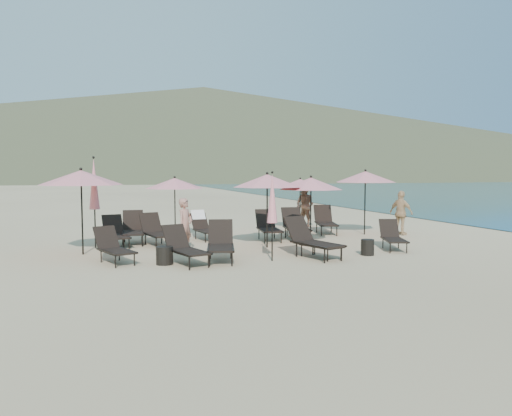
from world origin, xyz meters
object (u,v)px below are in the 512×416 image
object	(u,v)px
lounger_12	(156,231)
umbrella_closed_0	(272,199)
lounger_1	(185,247)
umbrella_open_2	(311,184)
beachgoer_a	(185,225)
lounger_5	(393,236)
lounger_0	(114,247)
lounger_2	(221,243)
umbrella_open_5	(365,177)
umbrella_open_1	(267,181)
lounger_10	(295,225)
umbrella_open_0	(81,178)
beachgoer_c	(401,213)
umbrella_open_4	(300,184)
lounger_6	(116,232)
lounger_13	(296,225)
lounger_8	(203,226)
beachgoer_b	(305,205)
lounger_3	(312,239)
lounger_4	(314,241)
side_table_1	(368,247)
umbrella_open_3	(175,183)
side_table_0	(165,256)
lounger_7	(133,228)
lounger_9	(268,226)

from	to	relation	value
lounger_12	umbrella_closed_0	size ratio (longest dim) A/B	0.77
lounger_1	umbrella_closed_0	bearing A→B (deg)	-22.65
umbrella_open_2	beachgoer_a	world-z (taller)	umbrella_open_2
umbrella_open_2	umbrella_closed_0	xyz separation A→B (m)	(-2.03, -2.12, -0.32)
lounger_5	lounger_0	bearing A→B (deg)	-162.70
beachgoer_a	lounger_2	bearing A→B (deg)	-113.44
lounger_5	beachgoer_a	xyz separation A→B (m)	(-6.02, 1.32, 0.39)
umbrella_open_5	umbrella_open_1	bearing A→B (deg)	-156.96
lounger_10	umbrella_open_0	bearing A→B (deg)	-161.35
beachgoer_c	umbrella_open_4	bearing A→B (deg)	25.02
lounger_6	beachgoer_a	size ratio (longest dim) A/B	1.09
lounger_13	umbrella_open_0	world-z (taller)	umbrella_open_0
lounger_2	lounger_8	distance (m)	4.17
lounger_1	beachgoer_b	world-z (taller)	beachgoer_b
lounger_2	lounger_10	world-z (taller)	lounger_10
lounger_3	umbrella_closed_0	size ratio (longest dim) A/B	0.84
lounger_6	umbrella_open_2	world-z (taller)	umbrella_open_2
lounger_1	lounger_6	size ratio (longest dim) A/B	1.02
lounger_0	umbrella_open_5	xyz separation A→B (m)	(9.07, 3.13, 1.72)
umbrella_open_2	umbrella_open_5	bearing A→B (deg)	33.03
lounger_4	lounger_10	xyz separation A→B (m)	(0.86, 3.50, 0.06)
side_table_1	beachgoer_a	xyz separation A→B (m)	(-4.78, 1.99, 0.57)
umbrella_open_4	umbrella_open_1	bearing A→B (deg)	-124.49
lounger_4	umbrella_closed_0	size ratio (longest dim) A/B	0.73
lounger_12	beachgoer_c	bearing A→B (deg)	-13.43
lounger_3	lounger_5	world-z (taller)	lounger_3
side_table_1	beachgoer_c	world-z (taller)	beachgoer_c
lounger_10	umbrella_open_3	bearing A→B (deg)	169.60
lounger_10	beachgoer_a	size ratio (longest dim) A/B	1.21
beachgoer_a	beachgoer_b	bearing A→B (deg)	-5.74
lounger_5	lounger_6	distance (m)	8.49
side_table_0	lounger_0	bearing A→B (deg)	152.05
umbrella_closed_0	beachgoer_b	bearing A→B (deg)	60.88
side_table_1	beachgoer_b	xyz separation A→B (m)	(1.21, 7.24, 0.67)
lounger_13	umbrella_open_3	bearing A→B (deg)	174.51
lounger_1	lounger_12	bearing A→B (deg)	78.61
lounger_10	umbrella_open_5	bearing A→B (deg)	15.99
lounger_5	lounger_7	distance (m)	8.22
lounger_9	umbrella_open_1	distance (m)	2.32
umbrella_open_0	lounger_5	bearing A→B (deg)	-11.99
lounger_5	umbrella_open_4	distance (m)	5.81
beachgoer_c	lounger_13	bearing A→B (deg)	58.33
umbrella_open_1	umbrella_open_4	distance (m)	4.94
lounger_0	lounger_1	xyz separation A→B (m)	(1.70, -0.75, 0.03)
umbrella_open_3	lounger_8	bearing A→B (deg)	-30.11
umbrella_open_0	beachgoer_c	bearing A→B (deg)	5.20
lounger_3	umbrella_open_2	size ratio (longest dim) A/B	0.89
lounger_3	lounger_5	size ratio (longest dim) A/B	1.23
side_table_1	beachgoer_c	bearing A→B (deg)	45.76
beachgoer_b	umbrella_open_2	bearing A→B (deg)	-51.89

